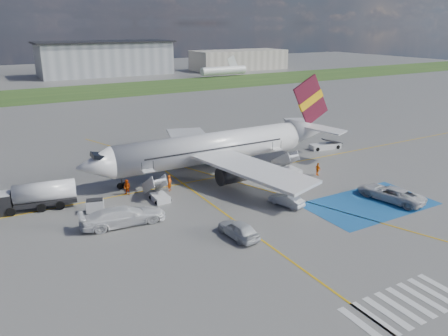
{
  "coord_description": "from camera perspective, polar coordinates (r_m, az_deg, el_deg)",
  "views": [
    {
      "loc": [
        -25.75,
        -34.17,
        18.75
      ],
      "look_at": [
        -2.83,
        5.62,
        3.5
      ],
      "focal_mm": 35.0,
      "sensor_mm": 36.0,
      "label": 1
    }
  ],
  "objects": [
    {
      "name": "airstairs_aft",
      "position": [
        58.09,
        8.62,
        -0.03
      ],
      "size": [
        1.9,
        5.2,
        3.6
      ],
      "color": "silver",
      "rests_on": "ground"
    },
    {
      "name": "crew_fwd",
      "position": [
        51.57,
        -7.11,
        -1.95
      ],
      "size": [
        0.82,
        0.83,
        1.94
      ],
      "primitive_type": "imported",
      "rotation": [
        0.0,
        0.0,
        0.8
      ],
      "color": "#E6530C",
      "rests_on": "ground"
    },
    {
      "name": "terminal_centre",
      "position": [
        175.71,
        -15.21,
        13.59
      ],
      "size": [
        48.0,
        18.0,
        12.0
      ],
      "primitive_type": "cube",
      "color": "gray",
      "rests_on": "ground"
    },
    {
      "name": "van_white_a",
      "position": [
        51.85,
        20.93,
        -2.85
      ],
      "size": [
        3.68,
        6.04,
        2.11
      ],
      "primitive_type": "imported",
      "rotation": [
        0.0,
        0.0,
        3.34
      ],
      "color": "silver",
      "rests_on": "ground"
    },
    {
      "name": "van_white_b",
      "position": [
        43.77,
        -13.05,
        -5.76
      ],
      "size": [
        6.39,
        3.05,
        2.42
      ],
      "primitive_type": "imported",
      "rotation": [
        0.0,
        0.0,
        1.48
      ],
      "color": "silver",
      "rests_on": "ground"
    },
    {
      "name": "crew_aft",
      "position": [
        57.65,
        12.15,
        -0.15
      ],
      "size": [
        0.46,
        1.01,
        1.69
      ],
      "primitive_type": "imported",
      "rotation": [
        0.0,
        0.0,
        1.52
      ],
      "color": "orange",
      "rests_on": "ground"
    },
    {
      "name": "crew_nose",
      "position": [
        51.18,
        -12.54,
        -2.48
      ],
      "size": [
        1.08,
        1.13,
        1.83
      ],
      "primitive_type": "imported",
      "rotation": [
        0.0,
        0.0,
        -0.96
      ],
      "color": "#EB550C",
      "rests_on": "ground"
    },
    {
      "name": "car_silver_a",
      "position": [
        40.45,
        1.9,
        -7.98
      ],
      "size": [
        2.3,
        4.85,
        1.6
      ],
      "primitive_type": "imported",
      "rotation": [
        0.0,
        0.0,
        3.23
      ],
      "color": "silver",
      "rests_on": "ground"
    },
    {
      "name": "terminal_east",
      "position": [
        191.49,
        1.95,
        13.94
      ],
      "size": [
        40.0,
        16.0,
        8.0
      ],
      "primitive_type": "cube",
      "color": "gray",
      "rests_on": "ground"
    },
    {
      "name": "car_silver_b",
      "position": [
        47.66,
        8.15,
        -4.13
      ],
      "size": [
        2.46,
        4.26,
        1.33
      ],
      "primitive_type": "imported",
      "rotation": [
        0.0,
        0.0,
        3.42
      ],
      "color": "#ADB0B4",
      "rests_on": "ground"
    },
    {
      "name": "taxiway_line_cross",
      "position": [
        36.96,
        9.43,
        -12.38
      ],
      "size": [
        0.2,
        60.0,
        0.01
      ],
      "primitive_type": "cube",
      "color": "gold",
      "rests_on": "ground"
    },
    {
      "name": "belt_loader",
      "position": [
        70.42,
        13.1,
        2.78
      ],
      "size": [
        5.5,
        2.67,
        1.6
      ],
      "rotation": [
        0.0,
        0.0,
        -0.16
      ],
      "color": "silver",
      "rests_on": "ground"
    },
    {
      "name": "taxiway_line_diag",
      "position": [
        56.09,
        -0.75,
        -1.15
      ],
      "size": [
        20.71,
        56.45,
        0.01
      ],
      "primitive_type": "cube",
      "rotation": [
        0.0,
        0.0,
        0.35
      ],
      "color": "gold",
      "rests_on": "ground"
    },
    {
      "name": "airliner",
      "position": [
        57.44,
        -0.43,
        2.86
      ],
      "size": [
        36.81,
        32.95,
        11.92
      ],
      "color": "silver",
      "rests_on": "ground"
    },
    {
      "name": "ground",
      "position": [
        46.72,
        6.49,
        -5.42
      ],
      "size": [
        400.0,
        400.0,
        0.0
      ],
      "primitive_type": "plane",
      "color": "#60605E",
      "rests_on": "ground"
    },
    {
      "name": "taxiway_line_main",
      "position": [
        56.09,
        -0.75,
        -1.15
      ],
      "size": [
        120.0,
        0.2,
        0.01
      ],
      "primitive_type": "cube",
      "color": "gold",
      "rests_on": "ground"
    },
    {
      "name": "grass_strip",
      "position": [
        133.04,
        -18.74,
        9.31
      ],
      "size": [
        400.0,
        30.0,
        0.01
      ],
      "primitive_type": "cube",
      "color": "#2D4C1E",
      "rests_on": "ground"
    },
    {
      "name": "fuel_tanker",
      "position": [
        50.25,
        -23.5,
        -3.66
      ],
      "size": [
        8.7,
        3.56,
        2.89
      ],
      "rotation": [
        0.0,
        0.0,
        -0.15
      ],
      "color": "black",
      "rests_on": "ground"
    },
    {
      "name": "crosswalk",
      "position": [
        34.45,
        22.54,
        -16.19
      ],
      "size": [
        9.0,
        4.0,
        0.01
      ],
      "color": "silver",
      "rests_on": "ground"
    },
    {
      "name": "gpu_cart",
      "position": [
        47.39,
        -16.48,
        -4.87
      ],
      "size": [
        1.99,
        1.55,
        1.47
      ],
      "rotation": [
        0.0,
        0.0,
        -0.27
      ],
      "color": "silver",
      "rests_on": "ground"
    },
    {
      "name": "staging_box",
      "position": [
        50.4,
        18.47,
        -4.47
      ],
      "size": [
        14.0,
        8.0,
        0.01
      ],
      "primitive_type": "cube",
      "color": "#19569A",
      "rests_on": "ground"
    },
    {
      "name": "airstairs_fwd",
      "position": [
        49.31,
        -8.56,
        -3.42
      ],
      "size": [
        1.9,
        5.2,
        3.6
      ],
      "color": "silver",
      "rests_on": "ground"
    }
  ]
}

